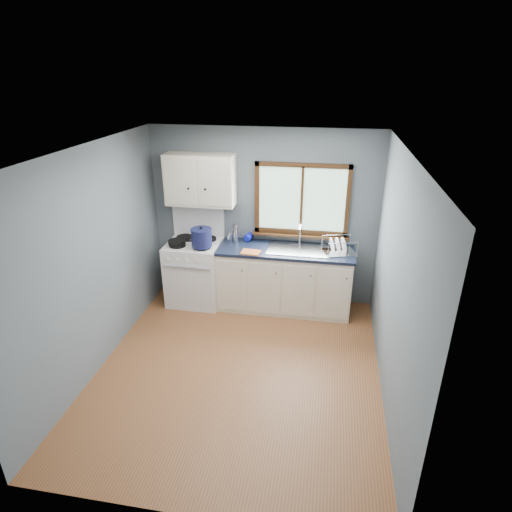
% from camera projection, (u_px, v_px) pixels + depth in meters
% --- Properties ---
extents(floor, '(3.20, 3.60, 0.02)m').
position_uv_depth(floor, '(239.00, 370.00, 4.96)').
color(floor, brown).
rests_on(floor, ground).
extents(ceiling, '(3.20, 3.60, 0.02)m').
position_uv_depth(ceiling, '(234.00, 150.00, 3.94)').
color(ceiling, white).
rests_on(ceiling, wall_back).
extents(wall_back, '(3.20, 0.02, 2.50)m').
position_uv_depth(wall_back, '(263.00, 217.00, 6.08)').
color(wall_back, slate).
rests_on(wall_back, ground).
extents(wall_front, '(3.20, 0.02, 2.50)m').
position_uv_depth(wall_front, '(179.00, 392.00, 2.82)').
color(wall_front, slate).
rests_on(wall_front, ground).
extents(wall_left, '(0.02, 3.60, 2.50)m').
position_uv_depth(wall_left, '(94.00, 262.00, 4.70)').
color(wall_left, slate).
rests_on(wall_left, ground).
extents(wall_right, '(0.02, 3.60, 2.50)m').
position_uv_depth(wall_right, '(397.00, 285.00, 4.20)').
color(wall_right, slate).
rests_on(wall_right, ground).
extents(gas_range, '(0.76, 0.69, 1.36)m').
position_uv_depth(gas_range, '(195.00, 270.00, 6.23)').
color(gas_range, white).
rests_on(gas_range, floor).
extents(base_cabinets, '(1.85, 0.60, 0.88)m').
position_uv_depth(base_cabinets, '(284.00, 282.00, 6.08)').
color(base_cabinets, beige).
rests_on(base_cabinets, floor).
extents(countertop, '(1.89, 0.64, 0.04)m').
position_uv_depth(countertop, '(285.00, 250.00, 5.88)').
color(countertop, black).
rests_on(countertop, base_cabinets).
extents(sink, '(0.84, 0.46, 0.44)m').
position_uv_depth(sink, '(298.00, 254.00, 5.87)').
color(sink, silver).
rests_on(sink, countertop).
extents(window, '(1.36, 0.10, 1.03)m').
position_uv_depth(window, '(302.00, 205.00, 5.87)').
color(window, '#9EC6A8').
rests_on(window, wall_back).
extents(upper_cabinets, '(0.95, 0.35, 0.70)m').
position_uv_depth(upper_cabinets, '(200.00, 180.00, 5.82)').
color(upper_cabinets, beige).
rests_on(upper_cabinets, wall_back).
extents(skillet, '(0.38, 0.30, 0.05)m').
position_uv_depth(skillet, '(177.00, 242.00, 5.94)').
color(skillet, black).
rests_on(skillet, gas_range).
extents(stockpot, '(0.33, 0.33, 0.29)m').
position_uv_depth(stockpot, '(202.00, 237.00, 5.81)').
color(stockpot, '#171A47').
rests_on(stockpot, gas_range).
extents(utensil_crock, '(0.13, 0.13, 0.34)m').
position_uv_depth(utensil_crock, '(231.00, 236.00, 6.12)').
color(utensil_crock, silver).
rests_on(utensil_crock, countertop).
extents(thermos, '(0.07, 0.07, 0.28)m').
position_uv_depth(thermos, '(236.00, 234.00, 6.02)').
color(thermos, silver).
rests_on(thermos, countertop).
extents(soap_bottle, '(0.13, 0.13, 0.28)m').
position_uv_depth(soap_bottle, '(246.00, 233.00, 6.04)').
color(soap_bottle, '#0F18B2').
rests_on(soap_bottle, countertop).
extents(dish_towel, '(0.27, 0.20, 0.02)m').
position_uv_depth(dish_towel, '(251.00, 252.00, 5.74)').
color(dish_towel, '#CA692D').
rests_on(dish_towel, countertop).
extents(dish_rack, '(0.49, 0.42, 0.22)m').
position_uv_depth(dish_rack, '(339.00, 249.00, 5.73)').
color(dish_rack, silver).
rests_on(dish_rack, countertop).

